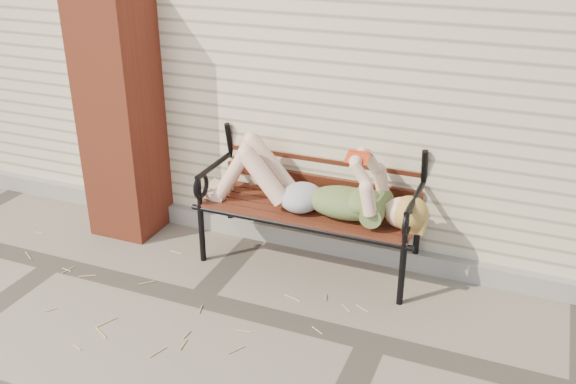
% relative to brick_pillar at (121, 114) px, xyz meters
% --- Properties ---
extents(ground, '(80.00, 80.00, 0.00)m').
position_rel_brick_pillar_xyz_m(ground, '(2.30, -0.75, -1.00)').
color(ground, '#786B5C').
rests_on(ground, ground).
extents(house_wall, '(8.00, 4.00, 3.00)m').
position_rel_brick_pillar_xyz_m(house_wall, '(2.30, 2.25, 0.50)').
color(house_wall, beige).
rests_on(house_wall, ground).
extents(foundation_strip, '(8.00, 0.10, 0.15)m').
position_rel_brick_pillar_xyz_m(foundation_strip, '(2.30, 0.22, -0.93)').
color(foundation_strip, '#9A948B').
rests_on(foundation_strip, ground).
extents(brick_pillar, '(0.50, 0.50, 2.00)m').
position_rel_brick_pillar_xyz_m(brick_pillar, '(0.00, 0.00, 0.00)').
color(brick_pillar, '#9A3D22').
rests_on(brick_pillar, ground).
extents(garden_bench, '(1.74, 0.69, 1.13)m').
position_rel_brick_pillar_xyz_m(garden_bench, '(1.59, 0.07, -0.37)').
color(garden_bench, black).
rests_on(garden_bench, ground).
extents(reading_woman, '(1.65, 0.37, 0.52)m').
position_rel_brick_pillar_xyz_m(reading_woman, '(1.61, -0.06, -0.33)').
color(reading_woman, '#0A3246').
rests_on(reading_woman, ground).
extents(straw_scatter, '(3.06, 1.61, 0.01)m').
position_rel_brick_pillar_xyz_m(straw_scatter, '(0.66, -1.15, -0.99)').
color(straw_scatter, tan).
rests_on(straw_scatter, ground).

